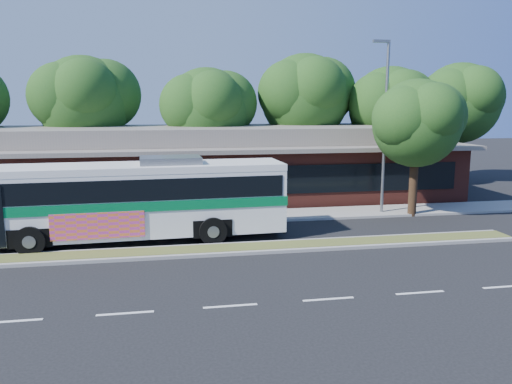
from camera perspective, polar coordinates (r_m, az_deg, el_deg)
ground at (r=19.69m, az=-4.78°, el=-7.29°), size 120.00×120.00×0.00m
median_strip at (r=20.24m, az=-4.94°, el=-6.59°), size 26.00×1.10×0.15m
sidewalk at (r=25.84m, az=-6.11°, el=-2.98°), size 44.00×2.60×0.12m
plaza_building at (r=31.98m, az=-7.02°, el=3.26°), size 33.20×11.20×4.45m
lamp_post at (r=27.18m, az=14.49°, el=7.71°), size 0.93×0.18×9.07m
tree_bg_b at (r=35.22m, az=-18.35°, el=9.99°), size 6.69×6.00×9.00m
tree_bg_c at (r=34.01m, az=-4.95°, el=9.54°), size 6.24×5.60×8.26m
tree_bg_d at (r=36.33m, az=6.22°, el=10.85°), size 6.91×6.20×9.37m
tree_bg_e at (r=37.50m, az=15.56°, el=9.49°), size 6.47×5.80×8.50m
tree_bg_f at (r=41.30m, az=22.62°, el=9.55°), size 6.69×6.00×8.92m
transit_bus at (r=21.94m, az=-13.66°, el=-0.32°), size 13.03×3.42×3.63m
sidewalk_tree at (r=27.43m, az=18.39°, el=7.69°), size 5.04×4.52×7.14m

